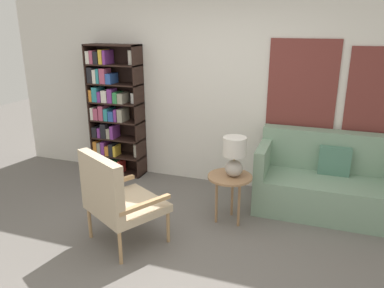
{
  "coord_description": "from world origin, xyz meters",
  "views": [
    {
      "loc": [
        1.3,
        -2.81,
        2.18
      ],
      "look_at": [
        0.0,
        0.91,
        0.9
      ],
      "focal_mm": 35.0,
      "sensor_mm": 36.0,
      "label": 1
    }
  ],
  "objects": [
    {
      "name": "ground_plane",
      "position": [
        0.0,
        0.0,
        0.0
      ],
      "size": [
        14.0,
        14.0,
        0.0
      ],
      "primitive_type": "plane",
      "color": "#66605B"
    },
    {
      "name": "wall_back",
      "position": [
        0.07,
        2.03,
        1.35
      ],
      "size": [
        6.4,
        0.08,
        2.7
      ],
      "color": "silver",
      "rests_on": "ground_plane"
    },
    {
      "name": "bookshelf",
      "position": [
        -1.57,
        1.84,
        0.93
      ],
      "size": [
        0.78,
        0.3,
        1.9
      ],
      "color": "black",
      "rests_on": "ground_plane"
    },
    {
      "name": "armchair",
      "position": [
        -0.53,
        0.11,
        0.55
      ],
      "size": [
        0.92,
        0.9,
        0.99
      ],
      "color": "tan",
      "rests_on": "ground_plane"
    },
    {
      "name": "couch",
      "position": [
        1.53,
        1.61,
        0.35
      ],
      "size": [
        1.75,
        0.8,
        0.93
      ],
      "color": "gray",
      "rests_on": "ground_plane"
    },
    {
      "name": "side_table",
      "position": [
        0.43,
        0.95,
        0.5
      ],
      "size": [
        0.5,
        0.5,
        0.56
      ],
      "color": "#99704C",
      "rests_on": "ground_plane"
    },
    {
      "name": "table_lamp",
      "position": [
        0.47,
        0.96,
        0.82
      ],
      "size": [
        0.26,
        0.26,
        0.45
      ],
      "color": "#A59E93",
      "rests_on": "side_table"
    }
  ]
}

